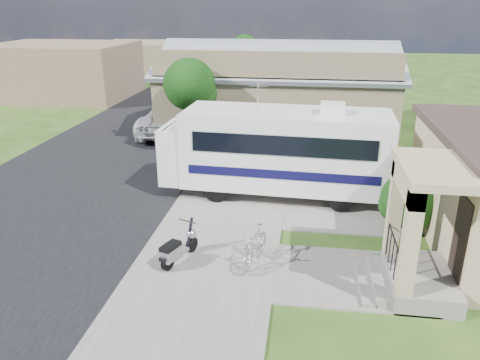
# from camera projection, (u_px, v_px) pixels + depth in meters

# --- Properties ---
(ground) EXTENTS (120.00, 120.00, 0.00)m
(ground) POSITION_uv_depth(u_px,v_px,m) (245.00, 251.00, 13.88)
(ground) COLOR #1E3A0F
(street_slab) EXTENTS (9.00, 80.00, 0.02)m
(street_slab) POSITION_uv_depth(u_px,v_px,m) (127.00, 145.00, 24.12)
(street_slab) COLOR black
(street_slab) RESTS_ON ground
(sidewalk_slab) EXTENTS (4.00, 80.00, 0.06)m
(sidewalk_slab) POSITION_uv_depth(u_px,v_px,m) (252.00, 150.00, 23.25)
(sidewalk_slab) COLOR #635F59
(sidewalk_slab) RESTS_ON ground
(driveway_slab) EXTENTS (7.00, 6.00, 0.05)m
(driveway_slab) POSITION_uv_depth(u_px,v_px,m) (299.00, 195.00, 17.83)
(driveway_slab) COLOR #635F59
(driveway_slab) RESTS_ON ground
(walk_slab) EXTENTS (4.00, 3.00, 0.05)m
(walk_slab) POSITION_uv_depth(u_px,v_px,m) (350.00, 277.00, 12.55)
(walk_slab) COLOR #635F59
(walk_slab) RESTS_ON ground
(warehouse) EXTENTS (12.50, 8.40, 5.04)m
(warehouse) POSITION_uv_depth(u_px,v_px,m) (278.00, 96.00, 26.08)
(warehouse) COLOR brown
(warehouse) RESTS_ON ground
(distant_bldg_far) EXTENTS (10.00, 8.00, 4.00)m
(distant_bldg_far) POSITION_uv_depth(u_px,v_px,m) (63.00, 71.00, 35.78)
(distant_bldg_far) COLOR brown
(distant_bldg_far) RESTS_ON ground
(distant_bldg_near) EXTENTS (8.00, 7.00, 3.20)m
(distant_bldg_near) POSITION_uv_depth(u_px,v_px,m) (142.00, 59.00, 46.74)
(distant_bldg_near) COLOR brown
(distant_bldg_near) RESTS_ON ground
(street_tree_a) EXTENTS (2.44, 2.40, 4.58)m
(street_tree_a) POSITION_uv_depth(u_px,v_px,m) (192.00, 87.00, 21.58)
(street_tree_a) COLOR black
(street_tree_a) RESTS_ON ground
(street_tree_b) EXTENTS (2.44, 2.40, 4.73)m
(street_tree_b) POSITION_uv_depth(u_px,v_px,m) (228.00, 59.00, 30.77)
(street_tree_b) COLOR black
(street_tree_b) RESTS_ON ground
(street_tree_c) EXTENTS (2.44, 2.40, 4.42)m
(street_tree_c) POSITION_uv_depth(u_px,v_px,m) (246.00, 50.00, 39.20)
(street_tree_c) COLOR black
(street_tree_c) RESTS_ON ground
(motorhome) EXTENTS (8.42, 3.03, 4.26)m
(motorhome) POSITION_uv_depth(u_px,v_px,m) (277.00, 149.00, 17.33)
(motorhome) COLOR silver
(motorhome) RESTS_ON ground
(shrub) EXTENTS (1.92, 1.83, 2.36)m
(shrub) POSITION_uv_depth(u_px,v_px,m) (410.00, 197.00, 14.65)
(shrub) COLOR black
(shrub) RESTS_ON ground
(scooter) EXTENTS (0.86, 1.60, 1.09)m
(scooter) POSITION_uv_depth(u_px,v_px,m) (177.00, 249.00, 13.05)
(scooter) COLOR black
(scooter) RESTS_ON ground
(bicycle) EXTENTS (0.93, 1.88, 1.09)m
(bicycle) POSITION_uv_depth(u_px,v_px,m) (255.00, 248.00, 12.97)
(bicycle) COLOR #A8A7AF
(bicycle) RESTS_ON ground
(pickup_truck) EXTENTS (3.14, 6.39, 1.74)m
(pickup_truck) POSITION_uv_depth(u_px,v_px,m) (173.00, 118.00, 26.11)
(pickup_truck) COLOR silver
(pickup_truck) RESTS_ON ground
(van) EXTENTS (3.28, 6.11, 1.68)m
(van) POSITION_uv_depth(u_px,v_px,m) (196.00, 93.00, 33.32)
(van) COLOR silver
(van) RESTS_ON ground
(garden_hose) EXTENTS (0.43, 0.43, 0.19)m
(garden_hose) POSITION_uv_depth(u_px,v_px,m) (378.00, 262.00, 13.15)
(garden_hose) COLOR #125E20
(garden_hose) RESTS_ON ground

